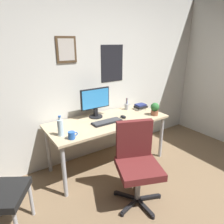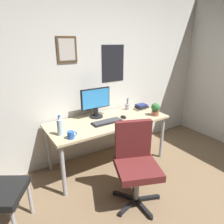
% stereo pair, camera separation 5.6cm
% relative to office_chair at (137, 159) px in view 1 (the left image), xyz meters
% --- Properties ---
extents(wall_back, '(4.40, 0.10, 2.60)m').
position_rel_office_chair_xyz_m(wall_back, '(0.18, 1.22, 0.77)').
color(wall_back, silver).
rests_on(wall_back, ground_plane).
extents(desk, '(1.74, 0.72, 0.72)m').
position_rel_office_chair_xyz_m(desk, '(0.12, 0.78, 0.12)').
color(desk, tan).
rests_on(desk, ground_plane).
extents(office_chair, '(0.60, 0.60, 0.95)m').
position_rel_office_chair_xyz_m(office_chair, '(0.00, 0.00, 0.00)').
color(office_chair, '#591E1E').
rests_on(office_chair, ground_plane).
extents(monitor, '(0.46, 0.20, 0.43)m').
position_rel_office_chair_xyz_m(monitor, '(0.03, 0.99, 0.43)').
color(monitor, black).
rests_on(monitor, desk).
extents(keyboard, '(0.43, 0.15, 0.03)m').
position_rel_office_chair_xyz_m(keyboard, '(0.05, 0.70, 0.21)').
color(keyboard, black).
rests_on(keyboard, desk).
extents(computer_mouse, '(0.06, 0.11, 0.04)m').
position_rel_office_chair_xyz_m(computer_mouse, '(0.35, 0.73, 0.21)').
color(computer_mouse, black).
rests_on(computer_mouse, desk).
extents(water_bottle, '(0.07, 0.07, 0.25)m').
position_rel_office_chair_xyz_m(water_bottle, '(-0.62, 0.67, 0.30)').
color(water_bottle, silver).
rests_on(water_bottle, desk).
extents(coffee_mug_near, '(0.12, 0.08, 0.09)m').
position_rel_office_chair_xyz_m(coffee_mug_near, '(-0.55, 0.52, 0.24)').
color(coffee_mug_near, '#2659B2').
rests_on(coffee_mug_near, desk).
extents(potted_plant, '(0.13, 0.13, 0.20)m').
position_rel_office_chair_xyz_m(potted_plant, '(0.82, 0.56, 0.30)').
color(potted_plant, brown).
rests_on(potted_plant, desk).
extents(pen_cup, '(0.07, 0.07, 0.20)m').
position_rel_office_chair_xyz_m(pen_cup, '(0.62, 1.00, 0.25)').
color(pen_cup, '#9EA0A5').
rests_on(pen_cup, desk).
extents(book_stack_left, '(0.19, 0.14, 0.09)m').
position_rel_office_chair_xyz_m(book_stack_left, '(0.82, 0.88, 0.24)').
color(book_stack_left, silver).
rests_on(book_stack_left, desk).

